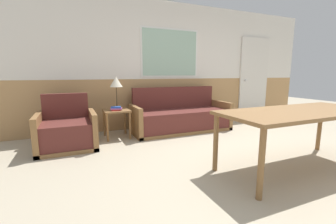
% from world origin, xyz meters
% --- Properties ---
extents(ground_plane, '(16.00, 16.00, 0.00)m').
position_xyz_m(ground_plane, '(0.00, 0.00, 0.00)').
color(ground_plane, '#B2A58C').
extents(wall_back, '(7.20, 0.09, 2.70)m').
position_xyz_m(wall_back, '(-0.01, 2.63, 1.36)').
color(wall_back, tan).
rests_on(wall_back, ground_plane).
extents(couch, '(2.03, 0.78, 0.89)m').
position_xyz_m(couch, '(-0.23, 2.05, 0.27)').
color(couch, olive).
rests_on(couch, ground_plane).
extents(armchair, '(0.88, 0.80, 0.85)m').
position_xyz_m(armchair, '(-2.39, 1.77, 0.26)').
color(armchair, olive).
rests_on(armchair, ground_plane).
extents(side_table, '(0.46, 0.46, 0.52)m').
position_xyz_m(side_table, '(-1.55, 2.06, 0.42)').
color(side_table, olive).
rests_on(side_table, ground_plane).
extents(table_lamp, '(0.23, 0.23, 0.61)m').
position_xyz_m(table_lamp, '(-1.52, 2.15, 1.00)').
color(table_lamp, '#4C3823').
rests_on(table_lamp, side_table).
extents(book_stack, '(0.22, 0.16, 0.07)m').
position_xyz_m(book_stack, '(-1.57, 1.99, 0.56)').
color(book_stack, '#B22823').
rests_on(book_stack, side_table).
extents(dining_table, '(2.05, 0.83, 0.74)m').
position_xyz_m(dining_table, '(0.24, -0.24, 0.67)').
color(dining_table, olive).
rests_on(dining_table, ground_plane).
extents(entry_door, '(0.91, 0.09, 2.09)m').
position_xyz_m(entry_door, '(2.20, 2.57, 1.05)').
color(entry_door, silver).
rests_on(entry_door, ground_plane).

